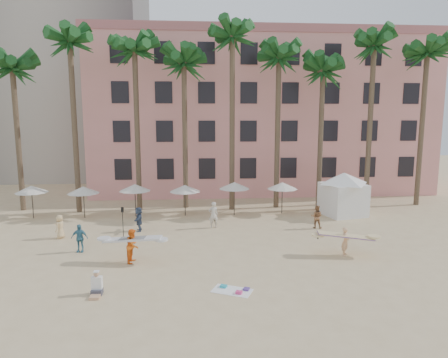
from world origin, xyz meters
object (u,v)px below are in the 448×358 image
at_px(pink_hotel, 258,116).
at_px(carrier_white, 133,245).
at_px(cabana, 343,190).
at_px(carrier_yellow, 346,239).

bearing_deg(pink_hotel, carrier_white, -114.07).
xyz_separation_m(cabana, carrier_yellow, (-3.38, -9.39, -1.11)).
relative_size(pink_hotel, cabana, 6.43).
bearing_deg(carrier_yellow, cabana, 70.22).
height_order(pink_hotel, carrier_yellow, pink_hotel).
bearing_deg(carrier_white, pink_hotel, 65.93).
xyz_separation_m(pink_hotel, carrier_yellow, (1.48, -23.63, -7.04)).
height_order(cabana, carrier_white, cabana).
bearing_deg(pink_hotel, carrier_yellow, -86.43).
bearing_deg(cabana, pink_hotel, 108.81).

